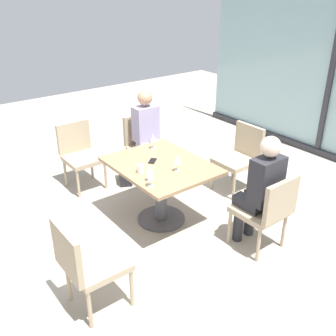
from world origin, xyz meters
TOP-DOWN VIEW (x-y plane):
  - ground_plane at (0.00, 0.00)m, footprint 12.00×12.00m
  - window_wall_backdrop at (0.00, 3.20)m, footprint 4.85×0.10m
  - dining_table_main at (0.00, 0.00)m, footprint 1.18×0.94m
  - chair_far_left at (-1.10, 0.52)m, footprint 0.50×0.46m
  - chair_far_right at (1.10, 0.52)m, footprint 0.50×0.46m
  - chair_near_window at (0.00, 1.31)m, footprint 0.46×0.51m
  - chair_front_right at (0.73, -1.31)m, footprint 0.46×0.50m
  - chair_side_end at (-1.37, -0.34)m, footprint 0.50×0.46m
  - person_far_left at (-0.99, 0.52)m, footprint 0.39×0.34m
  - person_far_right at (0.99, 0.52)m, footprint 0.39×0.34m
  - wine_glass_0 at (0.25, -0.33)m, footprint 0.07×0.07m
  - wine_glass_1 at (0.25, 0.03)m, footprint 0.07×0.07m
  - wine_glass_2 at (-0.41, 0.19)m, footprint 0.07×0.07m
  - wine_glass_3 at (0.35, -0.39)m, footprint 0.07×0.07m
  - coffee_cup at (0.04, -0.29)m, footprint 0.08×0.08m
  - cell_phone_on_table at (-0.12, -0.03)m, footprint 0.15×0.16m
  - handbag_0 at (-1.06, 0.16)m, footprint 0.34×0.27m

SIDE VIEW (x-z plane):
  - ground_plane at x=0.00m, z-range 0.00..0.00m
  - handbag_0 at x=-1.06m, z-range 0.00..0.28m
  - chair_far_left at x=-1.10m, z-range 0.06..0.93m
  - chair_far_right at x=1.10m, z-range 0.06..0.93m
  - chair_near_window at x=0.00m, z-range 0.06..0.93m
  - chair_front_right at x=0.73m, z-range 0.06..0.93m
  - chair_side_end at x=-1.37m, z-range 0.06..0.93m
  - dining_table_main at x=0.00m, z-range 0.18..0.91m
  - person_far_left at x=-0.99m, z-range 0.07..1.33m
  - person_far_right at x=0.99m, z-range 0.07..1.33m
  - cell_phone_on_table at x=-0.12m, z-range 0.73..0.74m
  - coffee_cup at x=0.04m, z-range 0.73..0.82m
  - wine_glass_0 at x=0.25m, z-range 0.77..0.95m
  - wine_glass_1 at x=0.25m, z-range 0.77..0.95m
  - wine_glass_2 at x=-0.41m, z-range 0.77..0.95m
  - wine_glass_3 at x=0.35m, z-range 0.77..0.95m
  - window_wall_backdrop at x=0.00m, z-range -0.14..2.56m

